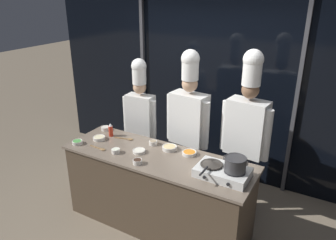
% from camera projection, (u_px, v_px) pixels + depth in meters
% --- Properties ---
extents(ground_plane, '(24.00, 24.00, 0.00)m').
position_uv_depth(ground_plane, '(158.00, 223.00, 4.05)').
color(ground_plane, '#7F705B').
extents(window_wall_back, '(5.55, 0.09, 2.70)m').
position_uv_depth(window_wall_back, '(212.00, 87.00, 4.77)').
color(window_wall_back, black).
rests_on(window_wall_back, ground_plane).
extents(demo_counter, '(2.24, 0.73, 0.94)m').
position_uv_depth(demo_counter, '(157.00, 191.00, 3.87)').
color(demo_counter, '#4C3D2D').
rests_on(demo_counter, ground_plane).
extents(portable_stove, '(0.53, 0.35, 0.10)m').
position_uv_depth(portable_stove, '(223.00, 172.00, 3.28)').
color(portable_stove, silver).
rests_on(portable_stove, demo_counter).
extents(frying_pan, '(0.23, 0.40, 0.04)m').
position_uv_depth(frying_pan, '(211.00, 163.00, 3.30)').
color(frying_pan, '#38332D').
rests_on(frying_pan, portable_stove).
extents(stock_pot, '(0.24, 0.21, 0.14)m').
position_uv_depth(stock_pot, '(235.00, 164.00, 3.17)').
color(stock_pot, '#333335').
rests_on(stock_pot, portable_stove).
extents(squeeze_bottle_chili, '(0.06, 0.06, 0.17)m').
position_uv_depth(squeeze_bottle_chili, '(111.00, 130.00, 4.16)').
color(squeeze_bottle_chili, red).
rests_on(squeeze_bottle_chili, demo_counter).
extents(prep_bowl_ginger, '(0.17, 0.17, 0.05)m').
position_uv_depth(prep_bowl_ginger, '(170.00, 148.00, 3.82)').
color(prep_bowl_ginger, silver).
rests_on(prep_bowl_ginger, demo_counter).
extents(prep_bowl_carrots, '(0.17, 0.17, 0.04)m').
position_uv_depth(prep_bowl_carrots, '(189.00, 153.00, 3.71)').
color(prep_bowl_carrots, silver).
rests_on(prep_bowl_carrots, demo_counter).
extents(prep_bowl_mushrooms, '(0.10, 0.10, 0.05)m').
position_uv_depth(prep_bowl_mushrooms, '(153.00, 142.00, 3.94)').
color(prep_bowl_mushrooms, silver).
rests_on(prep_bowl_mushrooms, demo_counter).
extents(prep_bowl_garlic, '(0.15, 0.15, 0.04)m').
position_uv_depth(prep_bowl_garlic, '(139.00, 151.00, 3.76)').
color(prep_bowl_garlic, silver).
rests_on(prep_bowl_garlic, demo_counter).
extents(prep_bowl_scallions, '(0.13, 0.13, 0.04)m').
position_uv_depth(prep_bowl_scallions, '(77.00, 142.00, 3.96)').
color(prep_bowl_scallions, silver).
rests_on(prep_bowl_scallions, demo_counter).
extents(prep_bowl_bean_sprouts, '(0.10, 0.10, 0.05)m').
position_uv_depth(prep_bowl_bean_sprouts, '(116.00, 151.00, 3.75)').
color(prep_bowl_bean_sprouts, silver).
rests_on(prep_bowl_bean_sprouts, demo_counter).
extents(prep_bowl_soy_glaze, '(0.10, 0.10, 0.05)m').
position_uv_depth(prep_bowl_soy_glaze, '(137.00, 161.00, 3.51)').
color(prep_bowl_soy_glaze, silver).
rests_on(prep_bowl_soy_glaze, demo_counter).
extents(prep_bowl_onion, '(0.11, 0.11, 0.05)m').
position_uv_depth(prep_bowl_onion, '(105.00, 128.00, 4.35)').
color(prep_bowl_onion, silver).
rests_on(prep_bowl_onion, demo_counter).
extents(prep_bowl_noodles, '(0.15, 0.15, 0.04)m').
position_uv_depth(prep_bowl_noodles, '(99.00, 138.00, 4.08)').
color(prep_bowl_noodles, silver).
rests_on(prep_bowl_noodles, demo_counter).
extents(serving_spoon_slotted, '(0.24, 0.05, 0.02)m').
position_uv_depth(serving_spoon_slotted, '(101.00, 149.00, 3.84)').
color(serving_spoon_slotted, olive).
rests_on(serving_spoon_slotted, demo_counter).
extents(serving_spoon_solid, '(0.25, 0.09, 0.02)m').
position_uv_depth(serving_spoon_solid, '(128.00, 139.00, 4.09)').
color(serving_spoon_solid, olive).
rests_on(serving_spoon_solid, demo_counter).
extents(chef_head, '(0.51, 0.23, 1.85)m').
position_uv_depth(chef_head, '(140.00, 114.00, 4.53)').
color(chef_head, '#2D3856').
rests_on(chef_head, ground_plane).
extents(chef_sous, '(0.61, 0.29, 2.03)m').
position_uv_depth(chef_sous, '(189.00, 119.00, 4.14)').
color(chef_sous, '#232326').
rests_on(chef_sous, ground_plane).
extents(chef_line, '(0.61, 0.29, 2.09)m').
position_uv_depth(chef_line, '(247.00, 126.00, 3.83)').
color(chef_line, '#2D3856').
rests_on(chef_line, ground_plane).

